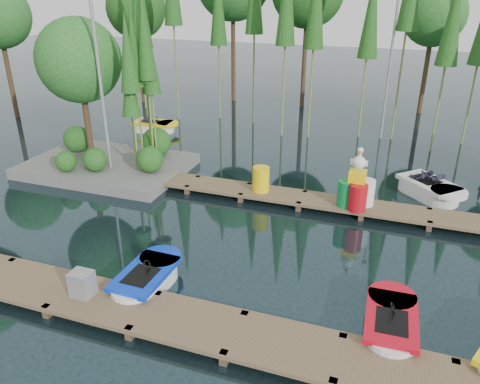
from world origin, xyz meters
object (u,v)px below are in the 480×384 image
(boat_blue, at_px, (147,280))
(island, at_px, (96,89))
(yellow_barrel, at_px, (261,179))
(boat_yellow_far, at_px, (154,126))
(drum_cluster, at_px, (357,190))
(boat_red, at_px, (390,325))
(utility_cabinet, at_px, (82,284))

(boat_blue, bearing_deg, island, 131.88)
(island, distance_m, yellow_barrel, 7.32)
(boat_yellow_far, distance_m, yellow_barrel, 9.48)
(boat_yellow_far, distance_m, drum_cluster, 12.26)
(boat_red, height_order, boat_yellow_far, boat_yellow_far)
(boat_blue, xyz_separation_m, boat_red, (5.77, 0.29, 0.00))
(yellow_barrel, distance_m, drum_cluster, 3.24)
(yellow_barrel, relative_size, drum_cluster, 0.44)
(boat_blue, height_order, yellow_barrel, yellow_barrel)
(yellow_barrel, bearing_deg, boat_blue, -100.77)
(boat_yellow_far, height_order, utility_cabinet, boat_yellow_far)
(boat_blue, height_order, boat_red, same)
(island, xyz_separation_m, utility_cabinet, (4.71, -7.79, -2.58))
(utility_cabinet, relative_size, yellow_barrel, 0.70)
(boat_blue, height_order, drum_cluster, drum_cluster)
(boat_red, distance_m, boat_yellow_far, 16.66)
(boat_blue, bearing_deg, yellow_barrel, 80.54)
(yellow_barrel, bearing_deg, boat_yellow_far, 141.75)
(island, relative_size, boat_yellow_far, 2.69)
(boat_red, bearing_deg, boat_blue, -179.14)
(boat_yellow_far, height_order, drum_cluster, drum_cluster)
(boat_blue, distance_m, utility_cabinet, 1.54)
(island, bearing_deg, boat_blue, -49.43)
(boat_yellow_far, xyz_separation_m, yellow_barrel, (7.43, -5.86, 0.48))
(island, height_order, boat_yellow_far, island)
(island, height_order, boat_blue, island)
(drum_cluster, bearing_deg, utility_cabinet, -128.16)
(island, bearing_deg, drum_cluster, -5.34)
(utility_cabinet, bearing_deg, island, 121.17)
(island, relative_size, boat_blue, 2.81)
(boat_red, relative_size, utility_cabinet, 3.95)
(utility_cabinet, relative_size, drum_cluster, 0.31)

